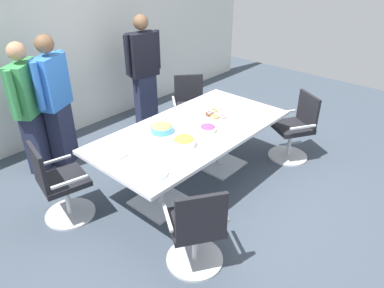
{
  "coord_description": "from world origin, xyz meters",
  "views": [
    {
      "loc": [
        -2.78,
        -2.47,
        2.64
      ],
      "look_at": [
        0.0,
        0.0,
        0.55
      ],
      "focal_mm": 33.64,
      "sensor_mm": 36.0,
      "label": 1
    }
  ],
  "objects_px": {
    "plate_stack": "(156,173)",
    "office_chair_2": "(190,110)",
    "office_chair_3": "(59,186)",
    "person_standing_0": "(30,108)",
    "snack_bowl_chips_yellow": "(184,141)",
    "snack_bowl_candy_mix": "(208,128)",
    "person_standing_1": "(56,101)",
    "donut_platter": "(217,114)",
    "person_standing_2": "(144,71)",
    "conference_table": "(192,138)",
    "napkin_pile": "(116,153)",
    "office_chair_0": "(196,231)",
    "snack_bowl_cookies": "(162,128)",
    "office_chair_1": "(295,130)"
  },
  "relations": [
    {
      "from": "plate_stack",
      "to": "office_chair_2",
      "type": "bearing_deg",
      "value": 33.95
    },
    {
      "from": "office_chair_3",
      "to": "person_standing_0",
      "type": "bearing_deg",
      "value": 175.31
    },
    {
      "from": "snack_bowl_chips_yellow",
      "to": "snack_bowl_candy_mix",
      "type": "bearing_deg",
      "value": 3.26
    },
    {
      "from": "person_standing_1",
      "to": "donut_platter",
      "type": "bearing_deg",
      "value": 101.03
    },
    {
      "from": "person_standing_2",
      "to": "snack_bowl_candy_mix",
      "type": "relative_size",
      "value": 9.02
    },
    {
      "from": "conference_table",
      "to": "napkin_pile",
      "type": "distance_m",
      "value": 1.0
    },
    {
      "from": "office_chair_0",
      "to": "office_chair_2",
      "type": "relative_size",
      "value": 1.0
    },
    {
      "from": "person_standing_1",
      "to": "napkin_pile",
      "type": "height_order",
      "value": "person_standing_1"
    },
    {
      "from": "snack_bowl_cookies",
      "to": "snack_bowl_chips_yellow",
      "type": "xyz_separation_m",
      "value": [
        -0.07,
        -0.41,
        0.0
      ]
    },
    {
      "from": "office_chair_0",
      "to": "conference_table",
      "type": "bearing_deg",
      "value": 77.26
    },
    {
      "from": "person_standing_1",
      "to": "snack_bowl_chips_yellow",
      "type": "xyz_separation_m",
      "value": [
        0.42,
        -1.82,
        -0.09
      ]
    },
    {
      "from": "conference_table",
      "to": "office_chair_0",
      "type": "distance_m",
      "value": 1.34
    },
    {
      "from": "office_chair_1",
      "to": "plate_stack",
      "type": "xyz_separation_m",
      "value": [
        -2.33,
        0.25,
        0.36
      ]
    },
    {
      "from": "office_chair_2",
      "to": "person_standing_1",
      "type": "bearing_deg",
      "value": 18.58
    },
    {
      "from": "conference_table",
      "to": "snack_bowl_chips_yellow",
      "type": "bearing_deg",
      "value": -150.64
    },
    {
      "from": "office_chair_3",
      "to": "person_standing_1",
      "type": "xyz_separation_m",
      "value": [
        0.64,
        1.02,
        0.49
      ]
    },
    {
      "from": "office_chair_3",
      "to": "napkin_pile",
      "type": "distance_m",
      "value": 0.74
    },
    {
      "from": "office_chair_3",
      "to": "person_standing_2",
      "type": "xyz_separation_m",
      "value": [
        2.18,
        1.07,
        0.5
      ]
    },
    {
      "from": "napkin_pile",
      "to": "person_standing_2",
      "type": "bearing_deg",
      "value": 41.26
    },
    {
      "from": "office_chair_1",
      "to": "snack_bowl_cookies",
      "type": "xyz_separation_m",
      "value": [
        -1.69,
        0.83,
        0.39
      ]
    },
    {
      "from": "person_standing_2",
      "to": "donut_platter",
      "type": "height_order",
      "value": "person_standing_2"
    },
    {
      "from": "person_standing_2",
      "to": "person_standing_0",
      "type": "bearing_deg",
      "value": 9.76
    },
    {
      "from": "person_standing_1",
      "to": "office_chair_3",
      "type": "bearing_deg",
      "value": 30.56
    },
    {
      "from": "plate_stack",
      "to": "snack_bowl_cookies",
      "type": "bearing_deg",
      "value": 41.89
    },
    {
      "from": "office_chair_0",
      "to": "office_chair_1",
      "type": "relative_size",
      "value": 1.0
    },
    {
      "from": "office_chair_1",
      "to": "person_standing_2",
      "type": "distance_m",
      "value": 2.44
    },
    {
      "from": "conference_table",
      "to": "person_standing_1",
      "type": "relative_size",
      "value": 1.4
    },
    {
      "from": "conference_table",
      "to": "donut_platter",
      "type": "height_order",
      "value": "donut_platter"
    },
    {
      "from": "conference_table",
      "to": "snack_bowl_candy_mix",
      "type": "bearing_deg",
      "value": -66.14
    },
    {
      "from": "snack_bowl_candy_mix",
      "to": "person_standing_0",
      "type": "bearing_deg",
      "value": 121.52
    },
    {
      "from": "plate_stack",
      "to": "person_standing_1",
      "type": "bearing_deg",
      "value": 85.5
    },
    {
      "from": "person_standing_1",
      "to": "person_standing_2",
      "type": "relative_size",
      "value": 0.99
    },
    {
      "from": "office_chair_2",
      "to": "donut_platter",
      "type": "xyz_separation_m",
      "value": [
        -0.48,
        -0.89,
        0.37
      ]
    },
    {
      "from": "office_chair_0",
      "to": "snack_bowl_cookies",
      "type": "relative_size",
      "value": 3.51
    },
    {
      "from": "office_chair_1",
      "to": "napkin_pile",
      "type": "height_order",
      "value": "office_chair_1"
    },
    {
      "from": "office_chair_0",
      "to": "donut_platter",
      "type": "relative_size",
      "value": 2.94
    },
    {
      "from": "conference_table",
      "to": "plate_stack",
      "type": "height_order",
      "value": "plate_stack"
    },
    {
      "from": "person_standing_0",
      "to": "person_standing_2",
      "type": "distance_m",
      "value": 1.84
    },
    {
      "from": "person_standing_1",
      "to": "donut_platter",
      "type": "xyz_separation_m",
      "value": [
        1.26,
        -1.6,
        -0.12
      ]
    },
    {
      "from": "person_standing_2",
      "to": "snack_bowl_chips_yellow",
      "type": "distance_m",
      "value": 2.19
    },
    {
      "from": "office_chair_2",
      "to": "donut_platter",
      "type": "distance_m",
      "value": 1.07
    },
    {
      "from": "donut_platter",
      "to": "snack_bowl_chips_yellow",
      "type": "bearing_deg",
      "value": -165.65
    },
    {
      "from": "snack_bowl_chips_yellow",
      "to": "person_standing_2",
      "type": "bearing_deg",
      "value": 59.27
    },
    {
      "from": "person_standing_1",
      "to": "conference_table",
      "type": "bearing_deg",
      "value": 88.21
    },
    {
      "from": "person_standing_0",
      "to": "plate_stack",
      "type": "xyz_separation_m",
      "value": [
        0.15,
        -2.08,
        -0.1
      ]
    },
    {
      "from": "office_chair_0",
      "to": "napkin_pile",
      "type": "relative_size",
      "value": 6.46
    },
    {
      "from": "person_standing_1",
      "to": "napkin_pile",
      "type": "distance_m",
      "value": 1.49
    },
    {
      "from": "snack_bowl_cookies",
      "to": "napkin_pile",
      "type": "xyz_separation_m",
      "value": [
        -0.7,
        -0.06,
        -0.01
      ]
    },
    {
      "from": "office_chair_3",
      "to": "office_chair_0",
      "type": "bearing_deg",
      "value": 28.85
    },
    {
      "from": "snack_bowl_chips_yellow",
      "to": "donut_platter",
      "type": "relative_size",
      "value": 0.79
    }
  ]
}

